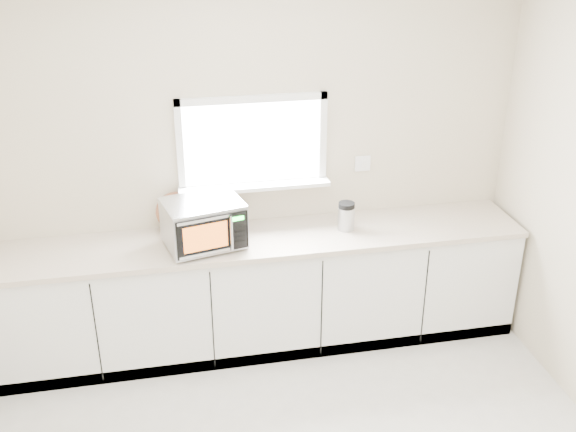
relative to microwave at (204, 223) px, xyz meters
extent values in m
cube|color=beige|center=(0.41, 0.37, 0.25)|extent=(4.00, 0.02, 2.70)
cube|color=white|center=(0.41, 0.35, 0.45)|extent=(1.00, 0.02, 0.60)
cube|color=white|center=(0.41, 0.29, 0.13)|extent=(1.12, 0.16, 0.03)
cube|color=white|center=(0.41, 0.34, 0.78)|extent=(1.10, 0.04, 0.05)
cube|color=white|center=(0.41, 0.34, 0.13)|extent=(1.10, 0.04, 0.05)
cube|color=white|center=(-0.12, 0.34, 0.45)|extent=(0.05, 0.04, 0.70)
cube|color=white|center=(0.93, 0.34, 0.45)|extent=(0.05, 0.04, 0.70)
cube|color=white|center=(1.26, 0.36, 0.22)|extent=(0.12, 0.01, 0.12)
cube|color=white|center=(0.41, 0.07, -0.66)|extent=(3.92, 0.60, 0.88)
cube|color=beige|center=(0.41, 0.06, -0.20)|extent=(3.92, 0.64, 0.04)
cylinder|color=black|center=(-0.18, -0.20, -0.17)|extent=(0.03, 0.03, 0.02)
cylinder|color=black|center=(-0.25, 0.11, -0.17)|extent=(0.03, 0.03, 0.02)
cylinder|color=black|center=(0.25, -0.10, -0.17)|extent=(0.03, 0.03, 0.02)
cylinder|color=black|center=(0.18, 0.21, -0.17)|extent=(0.03, 0.03, 0.02)
cube|color=#AEB1B5|center=(0.00, 0.01, 0.00)|extent=(0.60, 0.51, 0.32)
cube|color=black|center=(0.04, -0.19, 0.00)|extent=(0.50, 0.13, 0.28)
cube|color=orange|center=(-0.01, -0.21, 0.00)|extent=(0.30, 0.07, 0.19)
cylinder|color=silver|center=(0.17, -0.19, 0.00)|extent=(0.02, 0.02, 0.25)
cube|color=black|center=(0.22, -0.16, 0.00)|extent=(0.12, 0.03, 0.27)
cube|color=#19FF33|center=(0.22, -0.16, 0.09)|extent=(0.09, 0.02, 0.03)
cube|color=silver|center=(0.00, 0.01, 0.16)|extent=(0.60, 0.51, 0.01)
cube|color=#422817|center=(0.21, 0.16, -0.05)|extent=(0.16, 0.24, 0.26)
cube|color=black|center=(0.20, 0.10, 0.06)|extent=(0.03, 0.05, 0.09)
cube|color=black|center=(0.23, 0.11, 0.07)|extent=(0.03, 0.05, 0.09)
cube|color=black|center=(0.26, 0.12, 0.05)|extent=(0.03, 0.05, 0.09)
cube|color=black|center=(0.21, 0.10, 0.09)|extent=(0.03, 0.05, 0.09)
cube|color=black|center=(0.25, 0.11, 0.09)|extent=(0.03, 0.05, 0.09)
cylinder|color=#9A613B|center=(-0.18, 0.31, -0.03)|extent=(0.29, 0.07, 0.29)
cylinder|color=#AEB1B5|center=(1.05, 0.07, -0.09)|extent=(0.15, 0.15, 0.18)
cylinder|color=black|center=(1.05, 0.07, 0.02)|extent=(0.14, 0.14, 0.04)
camera|label=1|loc=(-0.25, -4.28, 2.04)|focal=42.00mm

